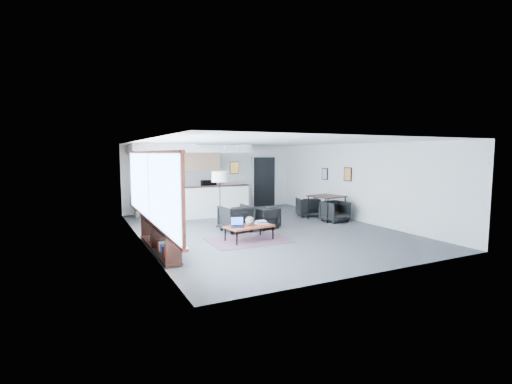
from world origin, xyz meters
name	(u,v)px	position (x,y,z in m)	size (l,w,h in m)	color
room	(264,186)	(0.00, 0.00, 1.30)	(7.02, 9.02, 2.62)	#48484A
window	(149,189)	(-3.46, -0.90, 1.46)	(0.10, 5.95, 1.66)	#8CBFFF
console	(159,237)	(-3.30, -1.05, 0.33)	(0.35, 3.00, 0.80)	#331812
kitchenette	(189,178)	(-1.20, 3.71, 1.38)	(4.20, 1.96, 2.60)	white
doorway	(264,181)	(2.30, 4.42, 1.07)	(1.10, 0.12, 2.15)	black
track_light	(218,146)	(-0.59, 2.20, 2.53)	(1.60, 0.07, 0.15)	silver
wall_art_lower	(348,174)	(3.47, 0.40, 1.55)	(0.03, 0.38, 0.48)	black
wall_art_upper	(325,174)	(3.47, 1.70, 1.50)	(0.03, 0.34, 0.44)	black
kilim_rug	(249,240)	(-0.97, -1.03, 0.01)	(2.10, 1.45, 0.01)	#52313E
coffee_table	(249,227)	(-0.97, -1.03, 0.37)	(1.31, 0.84, 0.40)	maroon
laptop	(237,224)	(-1.30, -1.02, 0.47)	(0.41, 0.37, 0.24)	black
ceramic_pot	(250,221)	(-0.95, -1.04, 0.52)	(0.24, 0.24, 0.24)	gray
book_stack	(261,222)	(-0.59, -0.96, 0.44)	(0.29, 0.24, 0.09)	silver
coaster	(258,226)	(-0.80, -1.24, 0.40)	(0.12, 0.12, 0.01)	#E5590C
armchair_left	(236,217)	(-0.83, 0.18, 0.42)	(0.83, 0.77, 0.85)	black
armchair_right	(265,217)	(0.14, 0.20, 0.36)	(0.69, 0.65, 0.71)	black
floor_lamp	(220,179)	(-1.00, 1.03, 1.50)	(0.50, 0.50, 1.72)	black
dining_table	(327,198)	(2.71, 0.55, 0.76)	(1.16, 1.16, 0.83)	#331812
dining_chair_near	(335,212)	(2.72, 0.09, 0.32)	(0.63, 0.59, 0.65)	black
dining_chair_far	(308,208)	(2.51, 1.39, 0.32)	(0.62, 0.58, 0.64)	black
microwave	(209,183)	(-0.29, 4.15, 1.11)	(0.53, 0.29, 0.36)	black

